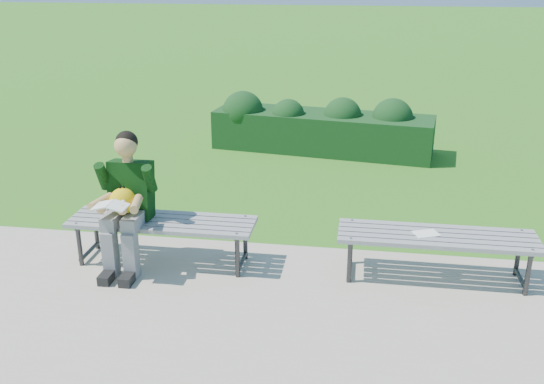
% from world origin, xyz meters
% --- Properties ---
extents(ground, '(80.00, 80.00, 0.00)m').
position_xyz_m(ground, '(0.00, 0.00, 0.00)').
color(ground, '#1D6D14').
rests_on(ground, ground).
extents(walkway, '(30.00, 3.50, 0.02)m').
position_xyz_m(walkway, '(0.00, -1.75, 0.01)').
color(walkway, beige).
rests_on(walkway, ground).
extents(hedge, '(3.50, 1.34, 0.90)m').
position_xyz_m(hedge, '(0.60, 3.56, 0.39)').
color(hedge, '#1B3B15').
rests_on(hedge, ground).
extents(bench_left, '(1.80, 0.50, 0.46)m').
position_xyz_m(bench_left, '(-0.61, -0.56, 0.42)').
color(bench_left, slate).
rests_on(bench_left, walkway).
extents(bench_right, '(1.80, 0.50, 0.46)m').
position_xyz_m(bench_right, '(1.99, -0.50, 0.42)').
color(bench_right, slate).
rests_on(bench_right, walkway).
extents(seated_boy, '(0.56, 0.76, 1.31)m').
position_xyz_m(seated_boy, '(-0.91, -0.65, 0.71)').
color(seated_boy, slate).
rests_on(seated_boy, walkway).
extents(paper_sheet, '(0.26, 0.23, 0.01)m').
position_xyz_m(paper_sheet, '(1.89, -0.50, 0.47)').
color(paper_sheet, white).
rests_on(paper_sheet, bench_right).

